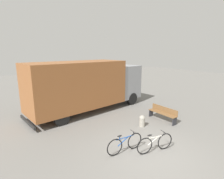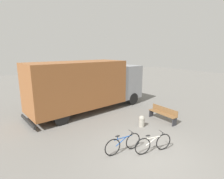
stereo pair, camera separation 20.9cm
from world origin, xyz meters
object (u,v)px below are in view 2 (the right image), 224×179
Objects in this scene: bicycle_middle at (153,144)px; delivery_truck at (88,84)px; bicycle_near at (123,144)px; park_bench at (163,113)px; bollard_near_bench at (142,121)px.

delivery_truck is at bearing 100.98° from bicycle_middle.
delivery_truck is at bearing 81.59° from bicycle_near.
park_bench is 1.09× the size of bicycle_near.
bicycle_near is (-0.91, -5.58, -1.49)m from delivery_truck.
bicycle_near is 1.01× the size of bicycle_middle.
park_bench is at bearing 0.12° from bollard_near_bench.
park_bench is at bearing -63.23° from delivery_truck.
park_bench reaches higher than bicycle_near.
bicycle_near is 2.76m from bollard_near_bench.
bollard_near_bench is at bearing 69.99° from bicycle_middle.
delivery_truck is 4.53m from bollard_near_bench.
delivery_truck is 5.06× the size of bicycle_near.
delivery_truck is 5.23m from park_bench.
bicycle_middle is (0.14, -6.21, -1.49)m from delivery_truck.
bicycle_near reaches higher than bollard_near_bench.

